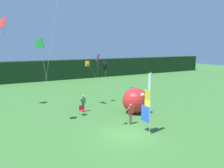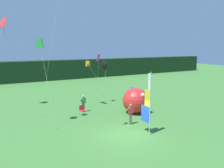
# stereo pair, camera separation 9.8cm
# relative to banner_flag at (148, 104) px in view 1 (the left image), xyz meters

# --- Properties ---
(ground_plane) EXTENTS (120.00, 120.00, 0.00)m
(ground_plane) POSITION_rel_banner_flag_xyz_m (-1.43, 0.57, -2.15)
(ground_plane) COLOR #3D7533
(distant_treeline) EXTENTS (80.00, 2.40, 3.65)m
(distant_treeline) POSITION_rel_banner_flag_xyz_m (-1.43, 30.03, -0.33)
(distant_treeline) COLOR black
(distant_treeline) RESTS_ON ground
(banner_flag) EXTENTS (0.06, 1.03, 4.50)m
(banner_flag) POSITION_rel_banner_flag_xyz_m (0.00, 0.00, 0.00)
(banner_flag) COLOR #B7B7BC
(banner_flag) RESTS_ON ground
(person_near_banner) EXTENTS (0.55, 0.48, 1.62)m
(person_near_banner) POSITION_rel_banner_flag_xyz_m (-1.84, 7.47, -1.29)
(person_near_banner) COLOR #2D334C
(person_near_banner) RESTS_ON ground
(person_mid_field) EXTENTS (0.55, 0.48, 1.69)m
(person_mid_field) POSITION_rel_banner_flag_xyz_m (0.08, 2.25, -1.25)
(person_mid_field) COLOR brown
(person_mid_field) RESTS_ON ground
(person_far_left) EXTENTS (0.55, 0.48, 1.71)m
(person_far_left) POSITION_rel_banner_flag_xyz_m (4.06, 7.81, -1.24)
(person_far_left) COLOR brown
(person_far_left) RESTS_ON ground
(inflatable_balloon) EXTENTS (2.41, 2.41, 2.50)m
(inflatable_balloon) POSITION_rel_banner_flag_xyz_m (2.24, 4.64, -0.94)
(inflatable_balloon) COLOR red
(inflatable_balloon) RESTS_ON ground
(folding_chair) EXTENTS (0.51, 0.51, 0.89)m
(folding_chair) POSITION_rel_banner_flag_xyz_m (-2.33, 6.55, -1.64)
(folding_chair) COLOR #BCBCC1
(folding_chair) RESTS_ON ground
(kite_black_delta_0) EXTENTS (0.86, 1.43, 5.32)m
(kite_black_delta_0) POSITION_rel_banner_flag_xyz_m (-2.23, 2.04, 2.75)
(kite_black_delta_0) COLOR brown
(kite_black_delta_0) RESTS_ON ground
(kite_green_box_1) EXTENTS (1.09, 1.66, 6.83)m
(kite_green_box_1) POSITION_rel_banner_flag_xyz_m (-6.10, 5.48, 4.26)
(kite_green_box_1) COLOR brown
(kite_green_box_1) RESTS_ON ground
(kite_red_diamond_3) EXTENTS (2.41, 1.04, 8.94)m
(kite_red_diamond_3) POSITION_rel_banner_flag_xyz_m (-8.02, 12.19, 5.93)
(kite_red_diamond_3) COLOR brown
(kite_red_diamond_3) RESTS_ON ground
(kite_magenta_diamond_4) EXTENTS (1.00, 1.98, 5.42)m
(kite_magenta_diamond_4) POSITION_rel_banner_flag_xyz_m (0.85, 9.64, 2.63)
(kite_magenta_diamond_4) COLOR brown
(kite_magenta_diamond_4) RESTS_ON ground
(kite_orange_box_5) EXTENTS (2.18, 2.66, 4.75)m
(kite_orange_box_5) POSITION_rel_banner_flag_xyz_m (-0.43, 9.42, 2.27)
(kite_orange_box_5) COLOR brown
(kite_orange_box_5) RESTS_ON ground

